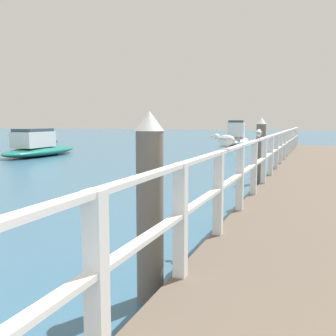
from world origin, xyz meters
The scene contains 9 objects.
pier_deck centered at (0.00, 13.47, 0.18)m, with size 2.41×26.94×0.36m, color brown.
pier_railing centered at (-1.12, 13.47, 1.05)m, with size 0.12×25.46×1.12m.
dock_piling_near centered at (-1.50, 4.11, 1.00)m, with size 0.29×0.29×1.98m.
dock_piling_far centered at (-1.50, 12.65, 1.00)m, with size 0.29×0.29×1.98m.
seagull_foreground centered at (-1.13, 6.02, 1.61)m, with size 0.45×0.25×0.21m.
seagull_background centered at (-1.13, 9.31, 1.61)m, with size 0.20×0.48×0.21m.
boat_0 centered at (-20.35, 26.05, 0.38)m, with size 2.00×4.68×1.15m.
boat_1 centered at (-13.81, 18.08, 0.48)m, with size 2.12×5.87×1.46m.
boat_3 centered at (-5.72, 31.03, 0.63)m, with size 2.52×5.86×1.90m.
Camera 1 is at (0.09, 0.33, 1.88)m, focal length 43.38 mm.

